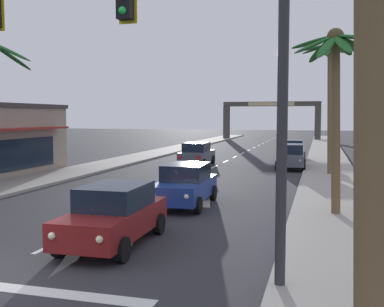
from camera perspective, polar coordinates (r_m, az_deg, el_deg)
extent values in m
cube|color=#9E998E|center=(28.95, 16.56, -2.57)|extent=(3.20, 110.00, 0.14)
cube|color=#9E998E|center=(32.59, -12.04, -1.69)|extent=(3.20, 110.00, 0.14)
cube|color=silver|center=(13.90, -16.60, -10.59)|extent=(0.16, 2.00, 0.01)
cube|color=silver|center=(17.43, -9.34, -7.36)|extent=(0.16, 2.00, 0.01)
cube|color=silver|center=(21.18, -4.64, -5.17)|extent=(0.16, 2.00, 0.01)
cube|color=silver|center=(25.04, -1.40, -3.63)|extent=(0.16, 2.00, 0.01)
cube|color=silver|center=(28.98, 0.97, -2.50)|extent=(0.16, 2.00, 0.01)
cube|color=silver|center=(32.96, 2.76, -1.64)|extent=(0.16, 2.00, 0.01)
cube|color=silver|center=(36.97, 4.17, -0.96)|extent=(0.16, 2.00, 0.01)
cube|color=silver|center=(41.01, 5.29, -0.41)|extent=(0.16, 2.00, 0.01)
cube|color=silver|center=(45.06, 6.22, 0.03)|extent=(0.16, 2.00, 0.01)
cube|color=silver|center=(49.12, 6.99, 0.41)|extent=(0.16, 2.00, 0.01)
cube|color=silver|center=(53.19, 7.65, 0.72)|extent=(0.16, 2.00, 0.01)
cube|color=silver|center=(57.27, 8.21, 1.00)|extent=(0.16, 2.00, 0.01)
cube|color=silver|center=(61.36, 8.69, 1.23)|extent=(0.16, 2.00, 0.01)
cube|color=silver|center=(65.45, 9.12, 1.44)|extent=(0.16, 2.00, 0.01)
cube|color=silver|center=(69.54, 9.50, 1.62)|extent=(0.16, 2.00, 0.01)
cube|color=silver|center=(73.64, 9.83, 1.78)|extent=(0.16, 2.00, 0.01)
cube|color=silver|center=(77.74, 10.13, 1.92)|extent=(0.16, 2.00, 0.01)
cube|color=silver|center=(10.19, -15.65, -16.26)|extent=(4.00, 0.44, 0.01)
cylinder|color=#2D2D33|center=(9.52, 11.04, 5.13)|extent=(0.22, 0.22, 7.41)
sphere|color=#1EE54C|center=(10.44, -8.55, 16.98)|extent=(0.17, 0.17, 0.17)
cube|color=maroon|center=(13.30, -9.62, -8.15)|extent=(1.83, 4.33, 0.72)
cube|color=black|center=(13.30, -9.40, -5.16)|extent=(1.64, 2.23, 0.64)
cylinder|color=black|center=(11.80, -8.56, -11.61)|extent=(0.23, 0.64, 0.64)
cylinder|color=black|center=(12.55, -15.95, -10.74)|extent=(0.23, 0.64, 0.64)
cylinder|color=black|center=(14.37, -4.08, -8.61)|extent=(0.23, 0.64, 0.64)
cylinder|color=black|center=(14.99, -10.41, -8.11)|extent=(0.23, 0.64, 0.64)
sphere|color=#F9EFC6|center=(11.12, -11.29, -10.30)|extent=(0.18, 0.18, 0.18)
sphere|color=#F9EFC6|center=(11.70, -16.85, -9.66)|extent=(0.18, 0.18, 0.18)
cube|color=red|center=(15.02, -3.93, -6.23)|extent=(0.24, 0.06, 0.20)
cube|color=red|center=(15.48, -8.59, -5.94)|extent=(0.24, 0.06, 0.20)
cube|color=navy|center=(18.70, -0.85, -4.37)|extent=(1.87, 4.34, 0.72)
cube|color=black|center=(18.74, -0.74, -2.25)|extent=(1.66, 2.24, 0.64)
cylinder|color=black|center=(17.20, 0.73, -6.39)|extent=(0.24, 0.65, 0.64)
cylinder|color=black|center=(17.66, -4.76, -6.11)|extent=(0.24, 0.65, 0.64)
cylinder|color=black|center=(19.93, 2.61, -4.86)|extent=(0.24, 0.65, 0.64)
cylinder|color=black|center=(20.33, -2.18, -4.67)|extent=(0.24, 0.65, 0.64)
sphere|color=#F9EFC6|center=(16.46, -0.70, -5.33)|extent=(0.18, 0.18, 0.18)
sphere|color=#F9EFC6|center=(16.81, -4.80, -5.13)|extent=(0.18, 0.18, 0.18)
cube|color=red|center=(20.61, 2.47, -3.25)|extent=(0.24, 0.07, 0.20)
cube|color=red|center=(20.91, -1.09, -3.13)|extent=(0.24, 0.07, 0.20)
cube|color=#4C515B|center=(33.79, 0.61, -0.32)|extent=(1.76, 4.30, 0.72)
cube|color=black|center=(33.59, 0.55, 0.81)|extent=(1.60, 2.20, 0.64)
cylinder|color=black|center=(35.41, -0.15, -0.68)|extent=(0.22, 0.64, 0.64)
cylinder|color=black|center=(34.99, 2.57, -0.75)|extent=(0.22, 0.64, 0.64)
cylinder|color=black|center=(32.70, -1.48, -1.13)|extent=(0.22, 0.64, 0.64)
cylinder|color=black|center=(32.24, 1.45, -1.21)|extent=(0.22, 0.64, 0.64)
sphere|color=#B2B2AD|center=(36.03, 0.54, 0.11)|extent=(0.18, 0.18, 0.18)
sphere|color=#B2B2AD|center=(35.73, 2.47, 0.07)|extent=(0.18, 0.18, 0.18)
cube|color=red|center=(31.89, -1.53, -0.44)|extent=(0.24, 0.06, 0.20)
cube|color=red|center=(31.53, 0.77, -0.50)|extent=(0.24, 0.06, 0.20)
cube|color=silver|center=(37.99, 12.24, 0.12)|extent=(1.82, 4.32, 0.72)
cube|color=black|center=(38.10, 12.27, 1.16)|extent=(1.63, 2.22, 0.64)
cylinder|color=black|center=(36.58, 13.49, -0.64)|extent=(0.23, 0.64, 0.64)
cylinder|color=black|center=(36.66, 10.79, -0.58)|extent=(0.23, 0.64, 0.64)
cylinder|color=black|center=(39.41, 13.58, -0.27)|extent=(0.23, 0.64, 0.64)
cylinder|color=black|center=(39.48, 11.07, -0.22)|extent=(0.23, 0.64, 0.64)
sphere|color=#B2B2AD|center=(35.80, 13.09, -0.04)|extent=(0.18, 0.18, 0.18)
sphere|color=#B2B2AD|center=(35.86, 11.11, 0.01)|extent=(0.18, 0.18, 0.18)
cube|color=red|center=(40.12, 13.32, 0.48)|extent=(0.24, 0.06, 0.20)
cube|color=red|center=(40.17, 11.44, 0.52)|extent=(0.24, 0.06, 0.20)
cube|color=#4C515B|center=(32.35, 12.04, -0.65)|extent=(1.92, 4.36, 0.72)
cube|color=black|center=(32.44, 12.07, 0.57)|extent=(1.68, 2.26, 0.64)
cylinder|color=black|center=(30.96, 13.57, -1.58)|extent=(0.24, 0.65, 0.64)
cylinder|color=black|center=(31.00, 10.38, -1.52)|extent=(0.24, 0.65, 0.64)
cylinder|color=black|center=(33.79, 13.55, -1.07)|extent=(0.24, 0.65, 0.64)
cylinder|color=black|center=(33.82, 10.63, -1.01)|extent=(0.24, 0.65, 0.64)
sphere|color=#B2B2AD|center=(30.17, 13.13, -0.89)|extent=(0.18, 0.18, 0.18)
sphere|color=#B2B2AD|center=(30.20, 10.78, -0.85)|extent=(0.18, 0.18, 0.18)
cube|color=red|center=(34.48, 13.22, -0.18)|extent=(0.24, 0.07, 0.20)
cube|color=red|center=(34.51, 11.03, -0.14)|extent=(0.24, 0.07, 0.20)
ellipsoid|color=#236028|center=(22.57, -21.52, 11.63)|extent=(2.18, 0.49, 1.09)
ellipsoid|color=#236028|center=(23.55, -21.40, 11.07)|extent=(1.37, 2.00, 1.30)
cylinder|color=brown|center=(5.29, 21.49, 9.68)|extent=(0.62, 0.41, 8.22)
cylinder|color=brown|center=(17.13, 17.22, 2.90)|extent=(0.48, 0.32, 6.31)
ellipsoid|color=#236028|center=(17.18, 19.57, 12.49)|extent=(1.54, 0.70, 0.86)
ellipsoid|color=#236028|center=(17.87, 18.81, 12.46)|extent=(1.35, 1.41, 0.70)
ellipsoid|color=#236028|center=(18.01, 18.07, 12.48)|extent=(0.97, 1.59, 0.66)
ellipsoid|color=#236028|center=(17.82, 15.68, 12.20)|extent=(1.23, 1.40, 0.91)
ellipsoid|color=#236028|center=(17.51, 14.62, 13.10)|extent=(1.65, 0.78, 0.48)
ellipsoid|color=#236028|center=(17.02, 14.85, 12.83)|extent=(1.57, 0.94, 0.77)
ellipsoid|color=#236028|center=(16.67, 16.26, 12.54)|extent=(0.95, 1.45, 1.01)
ellipsoid|color=#236028|center=(16.64, 18.01, 12.70)|extent=(0.84, 1.52, 0.91)
ellipsoid|color=#236028|center=(16.83, 19.29, 13.33)|extent=(1.46, 1.36, 0.48)
sphere|color=#4C4223|center=(17.34, 17.20, 13.53)|extent=(0.60, 0.60, 0.60)
cylinder|color=brown|center=(29.00, 16.64, 4.99)|extent=(0.51, 0.35, 7.77)
ellipsoid|color=#1E5123|center=(29.31, 18.35, 12.34)|extent=(1.74, 0.42, 0.56)
ellipsoid|color=#1E5123|center=(30.04, 17.40, 12.23)|extent=(1.16, 1.73, 0.50)
ellipsoid|color=#1E5123|center=(30.07, 16.54, 11.98)|extent=(0.48, 1.70, 0.76)
ellipsoid|color=#1E5123|center=(29.46, 15.01, 12.32)|extent=(1.77, 0.79, 0.62)
ellipsoid|color=#1E5123|center=(28.92, 15.11, 12.50)|extent=(1.74, 1.09, 0.58)
ellipsoid|color=#1E5123|center=(28.50, 16.41, 12.15)|extent=(0.67, 1.63, 1.00)
ellipsoid|color=#1E5123|center=(28.55, 17.42, 12.28)|extent=(1.11, 1.66, 0.84)
sphere|color=#4C4223|center=(29.30, 16.66, 12.71)|extent=(0.60, 0.60, 0.60)
cube|color=#423D38|center=(72.29, 4.27, 3.78)|extent=(0.90, 0.90, 5.05)
cube|color=#423D38|center=(70.92, 15.19, 3.61)|extent=(0.90, 0.90, 5.05)
cube|color=#423D38|center=(71.29, 9.71, 6.03)|extent=(14.58, 0.60, 0.70)
cube|color=tan|center=(70.97, 9.68, 6.03)|extent=(6.84, 0.08, 0.56)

